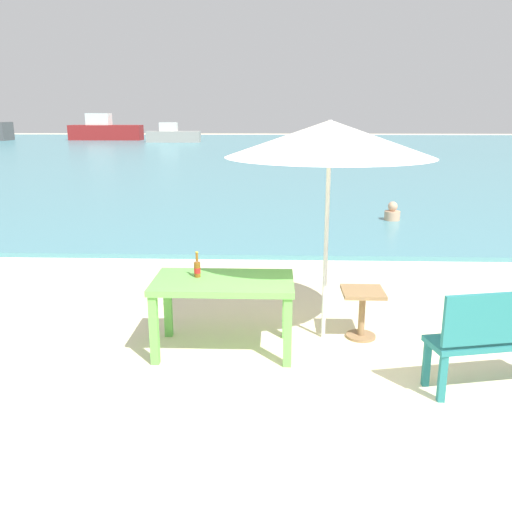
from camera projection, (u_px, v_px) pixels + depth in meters
ground_plane at (277, 433)px, 4.11m from camera, size 120.00×120.00×0.00m
sea_water at (277, 152)px, 33.07m from camera, size 120.00×50.00×0.08m
picnic_table_green at (223, 290)px, 5.39m from camera, size 1.40×0.80×0.76m
beer_bottle_amber at (197, 268)px, 5.43m from camera, size 0.07×0.07×0.26m
patio_umbrella at (330, 139)px, 5.33m from camera, size 2.10×2.10×2.30m
side_table_wood at (362, 307)px, 5.78m from camera, size 0.44×0.44×0.54m
bench_teal_center at (501, 334)px, 4.59m from camera, size 1.25×0.60×0.95m
swimmer_person at (392, 213)px, 11.81m from camera, size 0.34×0.34×0.41m
boat_ferry at (105, 130)px, 46.01m from camera, size 6.10×1.66×2.22m
boat_cargo_ship at (173, 135)px, 42.59m from camera, size 4.19×1.14×1.52m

